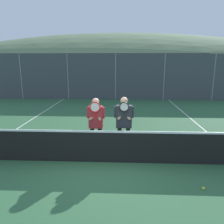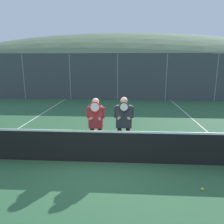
{
  "view_description": "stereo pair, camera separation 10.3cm",
  "coord_description": "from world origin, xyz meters",
  "px_view_note": "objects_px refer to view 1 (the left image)",
  "views": [
    {
      "loc": [
        0.52,
        -5.91,
        2.9
      ],
      "look_at": [
        0.2,
        0.86,
        1.32
      ],
      "focal_mm": 35.0,
      "sensor_mm": 36.0,
      "label": 1
    },
    {
      "loc": [
        0.62,
        -5.9,
        2.9
      ],
      "look_at": [
        0.2,
        0.86,
        1.32
      ],
      "focal_mm": 35.0,
      "sensor_mm": 36.0,
      "label": 2
    }
  ],
  "objects_px": {
    "car_center": "(153,84)",
    "tennis_ball_on_court": "(203,188)",
    "player_center_left": "(124,120)",
    "player_leftmost": "(96,121)",
    "car_far_left": "(48,83)",
    "car_left_of_center": "(100,83)"
  },
  "relations": [
    {
      "from": "tennis_ball_on_court",
      "to": "car_far_left",
      "type": "bearing_deg",
      "value": 119.63
    },
    {
      "from": "player_center_left",
      "to": "car_left_of_center",
      "type": "height_order",
      "value": "player_center_left"
    },
    {
      "from": "car_left_of_center",
      "to": "tennis_ball_on_court",
      "type": "distance_m",
      "value": 16.0
    },
    {
      "from": "car_far_left",
      "to": "car_center",
      "type": "distance_m",
      "value": 9.9
    },
    {
      "from": "car_far_left",
      "to": "car_left_of_center",
      "type": "height_order",
      "value": "car_far_left"
    },
    {
      "from": "tennis_ball_on_court",
      "to": "player_leftmost",
      "type": "bearing_deg",
      "value": 144.77
    },
    {
      "from": "player_center_left",
      "to": "tennis_ball_on_court",
      "type": "distance_m",
      "value": 2.88
    },
    {
      "from": "player_center_left",
      "to": "player_leftmost",
      "type": "bearing_deg",
      "value": -178.1
    },
    {
      "from": "car_left_of_center",
      "to": "tennis_ball_on_court",
      "type": "xyz_separation_m",
      "value": [
        3.99,
        -15.46,
        -0.89
      ]
    },
    {
      "from": "car_center",
      "to": "tennis_ball_on_court",
      "type": "distance_m",
      "value": 15.76
    },
    {
      "from": "player_leftmost",
      "to": "car_far_left",
      "type": "relative_size",
      "value": 0.39
    },
    {
      "from": "player_leftmost",
      "to": "car_left_of_center",
      "type": "bearing_deg",
      "value": 95.41
    },
    {
      "from": "player_leftmost",
      "to": "car_center",
      "type": "height_order",
      "value": "player_leftmost"
    },
    {
      "from": "car_center",
      "to": "tennis_ball_on_court",
      "type": "height_order",
      "value": "car_center"
    },
    {
      "from": "car_far_left",
      "to": "player_center_left",
      "type": "bearing_deg",
      "value": -62.73
    },
    {
      "from": "car_far_left",
      "to": "tennis_ball_on_court",
      "type": "distance_m",
      "value": 18.08
    },
    {
      "from": "car_center",
      "to": "tennis_ball_on_court",
      "type": "bearing_deg",
      "value": -93.52
    },
    {
      "from": "car_left_of_center",
      "to": "car_center",
      "type": "distance_m",
      "value": 4.97
    },
    {
      "from": "player_leftmost",
      "to": "car_left_of_center",
      "type": "distance_m",
      "value": 13.61
    },
    {
      "from": "car_far_left",
      "to": "car_center",
      "type": "bearing_deg",
      "value": 0.07
    },
    {
      "from": "car_center",
      "to": "tennis_ball_on_court",
      "type": "relative_size",
      "value": 69.34
    },
    {
      "from": "player_leftmost",
      "to": "car_left_of_center",
      "type": "xyz_separation_m",
      "value": [
        -1.28,
        13.55,
        -0.16
      ]
    }
  ]
}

